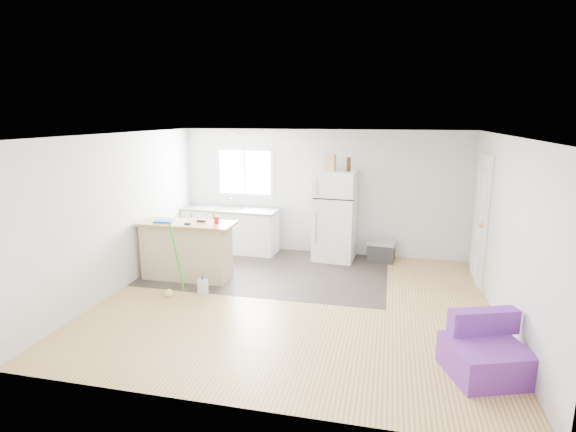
% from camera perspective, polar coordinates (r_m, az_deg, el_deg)
% --- Properties ---
extents(room, '(5.51, 5.01, 2.41)m').
position_cam_1_polar(room, '(6.29, 0.94, -0.74)').
color(room, olive).
rests_on(room, ground).
extents(vinyl_zone, '(4.05, 2.50, 0.00)m').
position_cam_1_polar(vinyl_zone, '(7.96, -2.36, -6.83)').
color(vinyl_zone, '#2F2623').
rests_on(vinyl_zone, floor).
extents(window, '(1.18, 0.06, 0.98)m').
position_cam_1_polar(window, '(8.99, -5.47, 5.54)').
color(window, white).
rests_on(window, back_wall).
extents(interior_door, '(0.11, 0.92, 2.10)m').
position_cam_1_polar(interior_door, '(7.85, 23.30, -0.44)').
color(interior_door, white).
rests_on(interior_door, right_wall).
extents(ceiling_fixture, '(0.30, 0.30, 0.07)m').
position_cam_1_polar(ceiling_fixture, '(7.60, -6.14, 10.36)').
color(ceiling_fixture, white).
rests_on(ceiling_fixture, ceiling).
extents(kitchen_cabinets, '(1.96, 0.71, 1.13)m').
position_cam_1_polar(kitchen_cabinets, '(9.01, -7.31, -1.69)').
color(kitchen_cabinets, white).
rests_on(kitchen_cabinets, floor).
extents(peninsula, '(1.56, 0.60, 0.96)m').
position_cam_1_polar(peninsula, '(7.61, -12.73, -4.24)').
color(peninsula, beige).
rests_on(peninsula, floor).
extents(refrigerator, '(0.78, 0.75, 1.67)m').
position_cam_1_polar(refrigerator, '(8.38, 5.99, 0.05)').
color(refrigerator, white).
rests_on(refrigerator, floor).
extents(cooler, '(0.54, 0.41, 0.38)m').
position_cam_1_polar(cooler, '(8.54, 11.76, -4.36)').
color(cooler, '#2C2C2E').
rests_on(cooler, floor).
extents(purple_seat, '(0.95, 0.93, 0.62)m').
position_cam_1_polar(purple_seat, '(5.32, 23.75, -15.69)').
color(purple_seat, '#6F309E').
rests_on(purple_seat, floor).
extents(cleaner_jug, '(0.15, 0.12, 0.29)m').
position_cam_1_polar(cleaner_jug, '(6.99, -10.76, -8.80)').
color(cleaner_jug, silver).
rests_on(cleaner_jug, floor).
extents(mop, '(0.21, 0.33, 1.17)m').
position_cam_1_polar(mop, '(6.99, -14.59, -8.05)').
color(mop, green).
rests_on(mop, floor).
extents(red_cup, '(0.09, 0.09, 0.12)m').
position_cam_1_polar(red_cup, '(7.29, -9.09, -0.47)').
color(red_cup, red).
rests_on(red_cup, peninsula).
extents(blue_tray, '(0.33, 0.27, 0.04)m').
position_cam_1_polar(blue_tray, '(7.57, -15.42, -0.62)').
color(blue_tray, blue).
rests_on(blue_tray, peninsula).
extents(tool_a, '(0.14, 0.06, 0.03)m').
position_cam_1_polar(tool_a, '(7.45, -10.96, -0.63)').
color(tool_a, black).
rests_on(tool_a, peninsula).
extents(tool_b, '(0.10, 0.05, 0.03)m').
position_cam_1_polar(tool_b, '(7.31, -12.62, -0.98)').
color(tool_b, black).
rests_on(tool_b, peninsula).
extents(cardboard_box, '(0.22, 0.15, 0.30)m').
position_cam_1_polar(cardboard_box, '(8.18, 5.36, 6.77)').
color(cardboard_box, tan).
rests_on(cardboard_box, refrigerator).
extents(bottle_left, '(0.07, 0.07, 0.25)m').
position_cam_1_polar(bottle_left, '(8.15, 7.68, 6.51)').
color(bottle_left, '#3A1B0A').
rests_on(bottle_left, refrigerator).
extents(bottle_right, '(0.09, 0.09, 0.25)m').
position_cam_1_polar(bottle_right, '(8.18, 7.72, 6.53)').
color(bottle_right, '#3A1B0A').
rests_on(bottle_right, refrigerator).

